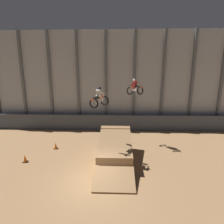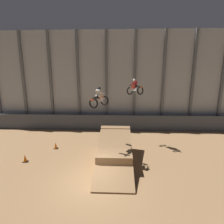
% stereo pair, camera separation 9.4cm
% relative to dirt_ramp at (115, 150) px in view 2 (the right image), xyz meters
% --- Properties ---
extents(ground_plane, '(60.00, 60.00, 0.00)m').
position_rel_dirt_ramp_xyz_m(ground_plane, '(-1.26, -3.31, -0.73)').
color(ground_plane, '#9E754C').
extents(arena_back_wall, '(32.00, 0.40, 11.61)m').
position_rel_dirt_ramp_xyz_m(arena_back_wall, '(-1.26, 8.48, 5.07)').
color(arena_back_wall, '#ADB2B7').
rests_on(arena_back_wall, ground_plane).
extents(lower_barrier, '(31.36, 0.20, 1.85)m').
position_rel_dirt_ramp_xyz_m(lower_barrier, '(-1.26, 7.43, 0.19)').
color(lower_barrier, '#474C56').
rests_on(lower_barrier, ground_plane).
extents(dirt_ramp, '(2.53, 6.30, 2.22)m').
position_rel_dirt_ramp_xyz_m(dirt_ramp, '(0.00, 0.00, 0.00)').
color(dirt_ramp, '#966F48').
rests_on(dirt_ramp, ground_plane).
extents(rider_bike_left_air, '(1.33, 1.75, 1.44)m').
position_rel_dirt_ramp_xyz_m(rider_bike_left_air, '(-1.13, -0.52, 4.14)').
color(rider_bike_left_air, black).
extents(rider_bike_right_air, '(1.54, 1.69, 1.51)m').
position_rel_dirt_ramp_xyz_m(rider_bike_right_air, '(1.70, 3.12, 4.62)').
color(rider_bike_right_air, black).
extents(traffic_cone_near_ramp, '(0.36, 0.36, 0.58)m').
position_rel_dirt_ramp_xyz_m(traffic_cone_near_ramp, '(-5.39, 1.76, -0.45)').
color(traffic_cone_near_ramp, black).
rests_on(traffic_cone_near_ramp, ground_plane).
extents(traffic_cone_arena_edge, '(0.36, 0.36, 0.58)m').
position_rel_dirt_ramp_xyz_m(traffic_cone_arena_edge, '(-6.85, -0.77, -0.45)').
color(traffic_cone_arena_edge, black).
rests_on(traffic_cone_arena_edge, ground_plane).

